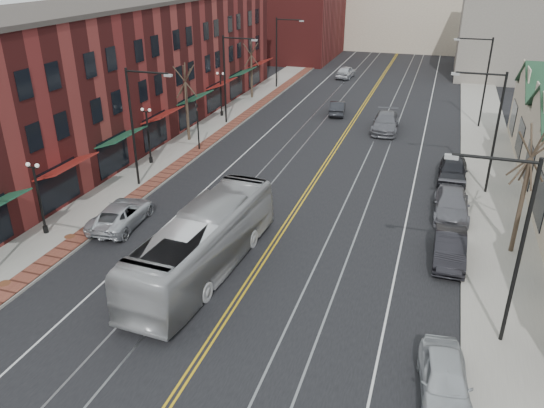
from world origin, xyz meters
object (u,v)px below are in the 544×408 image
Objects in this scene: parked_car_a at (445,380)px; parked_suv at (121,214)px; transit_bus at (204,243)px; parked_car_b at (450,248)px; parked_car_d at (453,170)px; parked_car_c at (451,204)px.

parked_suv is at bearing 149.45° from parked_car_a.
transit_bus reaches higher than parked_suv.
parked_car_b reaches higher than parked_car_a.
parked_car_a is at bearing 151.25° from parked_suv.
parked_car_d is (0.00, 21.47, 0.08)m from parked_car_a.
transit_bus is 20.18m from parked_car_d.
parked_car_b is at bearing 83.43° from parked_car_a.
transit_bus reaches higher than parked_car_b.
parked_car_a is at bearing -90.80° from parked_car_b.
parked_car_d is at bearing -122.18° from transit_bus.
transit_bus is 2.34× the size of parked_car_c.
parked_car_b is 0.93× the size of parked_car_d.
parked_car_d is at bearing 83.43° from parked_car_a.
parked_car_c is at bearing 83.43° from parked_car_a.
transit_bus is 2.73× the size of parked_car_a.
transit_bus is 12.75m from parked_car_b.
transit_bus is 15.81m from parked_car_c.
parked_suv is at bearing -159.86° from parked_car_c.
parked_car_c reaches higher than parked_suv.
parked_suv is 1.05× the size of parked_car_d.
parked_car_d reaches higher than parked_suv.
parked_car_c is at bearing 89.20° from parked_car_b.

